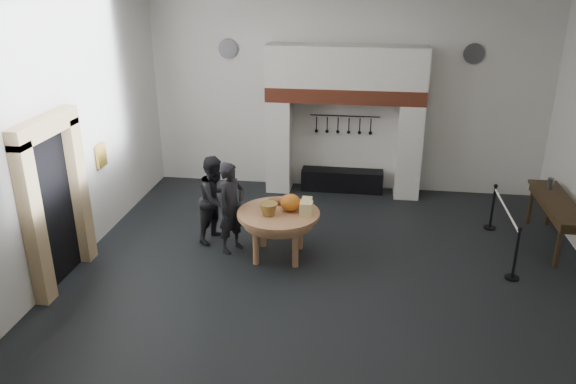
# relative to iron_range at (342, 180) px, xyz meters

# --- Properties ---
(floor) EXTENTS (9.00, 8.00, 0.02)m
(floor) POSITION_rel_iron_range_xyz_m (0.00, -3.72, -0.25)
(floor) COLOR black
(floor) RESTS_ON ground
(wall_back) EXTENTS (9.00, 0.02, 4.50)m
(wall_back) POSITION_rel_iron_range_xyz_m (0.00, 0.28, 2.00)
(wall_back) COLOR silver
(wall_back) RESTS_ON floor
(wall_front) EXTENTS (9.00, 0.02, 4.50)m
(wall_front) POSITION_rel_iron_range_xyz_m (0.00, -7.72, 2.00)
(wall_front) COLOR silver
(wall_front) RESTS_ON floor
(wall_left) EXTENTS (0.02, 8.00, 4.50)m
(wall_left) POSITION_rel_iron_range_xyz_m (-4.50, -3.72, 2.00)
(wall_left) COLOR silver
(wall_left) RESTS_ON floor
(chimney_pier_left) EXTENTS (0.55, 0.70, 2.15)m
(chimney_pier_left) POSITION_rel_iron_range_xyz_m (-1.48, -0.07, 0.82)
(chimney_pier_left) COLOR silver
(chimney_pier_left) RESTS_ON floor
(chimney_pier_right) EXTENTS (0.55, 0.70, 2.15)m
(chimney_pier_right) POSITION_rel_iron_range_xyz_m (1.48, -0.07, 0.82)
(chimney_pier_right) COLOR silver
(chimney_pier_right) RESTS_ON floor
(hearth_brick_band) EXTENTS (3.50, 0.72, 0.32)m
(hearth_brick_band) POSITION_rel_iron_range_xyz_m (0.00, -0.07, 2.06)
(hearth_brick_band) COLOR #9E442B
(hearth_brick_band) RESTS_ON chimney_pier_left
(chimney_hood) EXTENTS (3.50, 0.70, 0.90)m
(chimney_hood) POSITION_rel_iron_range_xyz_m (0.00, -0.07, 2.67)
(chimney_hood) COLOR silver
(chimney_hood) RESTS_ON hearth_brick_band
(iron_range) EXTENTS (1.90, 0.45, 0.50)m
(iron_range) POSITION_rel_iron_range_xyz_m (0.00, 0.00, 0.00)
(iron_range) COLOR black
(iron_range) RESTS_ON floor
(utensil_rail) EXTENTS (1.60, 0.02, 0.02)m
(utensil_rail) POSITION_rel_iron_range_xyz_m (0.00, 0.20, 1.50)
(utensil_rail) COLOR black
(utensil_rail) RESTS_ON wall_back
(door_recess) EXTENTS (0.04, 1.10, 2.50)m
(door_recess) POSITION_rel_iron_range_xyz_m (-4.47, -4.72, 1.00)
(door_recess) COLOR black
(door_recess) RESTS_ON floor
(door_jamb_near) EXTENTS (0.22, 0.30, 2.60)m
(door_jamb_near) POSITION_rel_iron_range_xyz_m (-4.38, -5.42, 1.05)
(door_jamb_near) COLOR tan
(door_jamb_near) RESTS_ON floor
(door_jamb_far) EXTENTS (0.22, 0.30, 2.60)m
(door_jamb_far) POSITION_rel_iron_range_xyz_m (-4.38, -4.02, 1.05)
(door_jamb_far) COLOR tan
(door_jamb_far) RESTS_ON floor
(door_lintel) EXTENTS (0.22, 1.70, 0.30)m
(door_lintel) POSITION_rel_iron_range_xyz_m (-4.38, -4.72, 2.40)
(door_lintel) COLOR tan
(door_lintel) RESTS_ON door_jamb_near
(wall_plaque) EXTENTS (0.05, 0.34, 0.44)m
(wall_plaque) POSITION_rel_iron_range_xyz_m (-4.45, -2.92, 1.35)
(wall_plaque) COLOR gold
(wall_plaque) RESTS_ON wall_left
(work_table) EXTENTS (1.55, 1.55, 0.07)m
(work_table) POSITION_rel_iron_range_xyz_m (-0.97, -3.44, 0.59)
(work_table) COLOR tan
(work_table) RESTS_ON floor
(pumpkin) EXTENTS (0.36, 0.36, 0.31)m
(pumpkin) POSITION_rel_iron_range_xyz_m (-0.77, -3.34, 0.78)
(pumpkin) COLOR orange
(pumpkin) RESTS_ON work_table
(cheese_block_big) EXTENTS (0.22, 0.22, 0.24)m
(cheese_block_big) POSITION_rel_iron_range_xyz_m (-0.47, -3.49, 0.74)
(cheese_block_big) COLOR #E4CD88
(cheese_block_big) RESTS_ON work_table
(cheese_block_small) EXTENTS (0.18, 0.18, 0.20)m
(cheese_block_small) POSITION_rel_iron_range_xyz_m (-0.49, -3.19, 0.72)
(cheese_block_small) COLOR #E9DB8B
(cheese_block_small) RESTS_ON work_table
(wicker_basket) EXTENTS (0.34, 0.34, 0.22)m
(wicker_basket) POSITION_rel_iron_range_xyz_m (-1.12, -3.59, 0.73)
(wicker_basket) COLOR olive
(wicker_basket) RESTS_ON work_table
(bread_loaf) EXTENTS (0.31, 0.18, 0.13)m
(bread_loaf) POSITION_rel_iron_range_xyz_m (-1.07, -3.09, 0.69)
(bread_loaf) COLOR #9C6537
(bread_loaf) RESTS_ON work_table
(visitor_near) EXTENTS (0.67, 0.75, 1.72)m
(visitor_near) POSITION_rel_iron_range_xyz_m (-1.85, -3.33, 0.61)
(visitor_near) COLOR black
(visitor_near) RESTS_ON floor
(visitor_far) EXTENTS (0.91, 1.00, 1.68)m
(visitor_far) POSITION_rel_iron_range_xyz_m (-2.25, -2.93, 0.59)
(visitor_far) COLOR black
(visitor_far) RESTS_ON floor
(side_table) EXTENTS (0.55, 2.20, 0.06)m
(side_table) POSITION_rel_iron_range_xyz_m (4.10, -2.24, 0.62)
(side_table) COLOR #342513
(side_table) RESTS_ON floor
(pewter_jug) EXTENTS (0.12, 0.12, 0.22)m
(pewter_jug) POSITION_rel_iron_range_xyz_m (4.10, -1.64, 0.76)
(pewter_jug) COLOR #4B4B50
(pewter_jug) RESTS_ON side_table
(pewter_plate_back_left) EXTENTS (0.44, 0.03, 0.44)m
(pewter_plate_back_left) POSITION_rel_iron_range_xyz_m (-2.70, 0.24, 2.95)
(pewter_plate_back_left) COLOR #4C4C51
(pewter_plate_back_left) RESTS_ON wall_back
(pewter_plate_back_right) EXTENTS (0.44, 0.03, 0.44)m
(pewter_plate_back_right) POSITION_rel_iron_range_xyz_m (2.70, 0.24, 2.95)
(pewter_plate_back_right) COLOR #4C4C51
(pewter_plate_back_right) RESTS_ON wall_back
(barrier_post_near) EXTENTS (0.05, 0.05, 0.90)m
(barrier_post_near) POSITION_rel_iron_range_xyz_m (3.08, -3.68, 0.20)
(barrier_post_near) COLOR black
(barrier_post_near) RESTS_ON floor
(barrier_post_far) EXTENTS (0.05, 0.05, 0.90)m
(barrier_post_far) POSITION_rel_iron_range_xyz_m (3.08, -1.68, 0.20)
(barrier_post_far) COLOR black
(barrier_post_far) RESTS_ON floor
(barrier_rope) EXTENTS (0.04, 2.00, 0.04)m
(barrier_rope) POSITION_rel_iron_range_xyz_m (3.08, -2.68, 0.60)
(barrier_rope) COLOR white
(barrier_rope) RESTS_ON barrier_post_near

